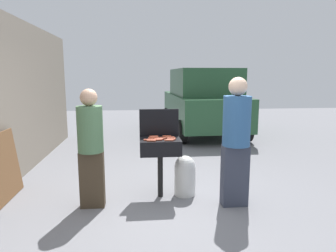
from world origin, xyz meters
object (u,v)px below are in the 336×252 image
object	(u,v)px
person_right	(236,138)
leaning_board	(5,166)
hot_dog_7	(153,138)
hot_dog_12	(159,139)
hot_dog_3	(171,140)
propane_tank	(185,175)
hot_dog_2	(154,137)
hot_dog_11	(169,140)
hot_dog_8	(167,136)
bbq_grill	(160,148)
hot_dog_14	(170,138)
parked_minivan	(202,101)
person_left	(91,144)
hot_dog_9	(151,141)
hot_dog_10	(157,140)
hot_dog_13	(148,140)
hot_dog_1	(154,136)
hot_dog_6	(161,138)
hot_dog_15	(153,139)
hot_dog_5	(172,139)
hot_dog_0	(161,139)
hot_dog_4	(170,137)

from	to	relation	value
person_right	leaning_board	size ratio (longest dim) A/B	1.80
hot_dog_7	hot_dog_12	size ratio (longest dim) A/B	1.00
hot_dog_3	propane_tank	size ratio (longest dim) A/B	0.21
hot_dog_2	person_right	xyz separation A→B (m)	(1.10, -0.49, 0.07)
hot_dog_11	person_right	xyz separation A→B (m)	(0.90, -0.25, 0.07)
hot_dog_8	person_right	size ratio (longest dim) A/B	0.07
bbq_grill	hot_dog_8	bearing A→B (deg)	50.13
hot_dog_11	hot_dog_14	distance (m)	0.18
hot_dog_2	person_right	size ratio (longest dim) A/B	0.07
parked_minivan	hot_dog_12	bearing A→B (deg)	69.86
hot_dog_7	leaning_board	xyz separation A→B (m)	(-2.17, 0.11, -0.41)
hot_dog_11	propane_tank	world-z (taller)	hot_dog_11
person_right	person_left	bearing A→B (deg)	-2.36
leaning_board	hot_dog_8	bearing A→B (deg)	-0.28
hot_dog_8	hot_dog_9	xyz separation A→B (m)	(-0.25, -0.30, 0.00)
hot_dog_3	hot_dog_8	distance (m)	0.26
hot_dog_10	person_left	size ratio (longest dim) A/B	0.08
hot_dog_2	leaning_board	world-z (taller)	leaning_board
hot_dog_12	person_right	bearing A→B (deg)	-17.22
bbq_grill	parked_minivan	size ratio (longest dim) A/B	0.20
hot_dog_9	hot_dog_3	bearing A→B (deg)	8.39
bbq_grill	hot_dog_13	xyz separation A→B (m)	(-0.18, -0.10, 0.15)
hot_dog_8	hot_dog_11	bearing A→B (deg)	-89.79
hot_dog_10	person_left	world-z (taller)	person_left
hot_dog_10	hot_dog_12	size ratio (longest dim) A/B	1.00
hot_dog_10	bbq_grill	bearing A→B (deg)	67.22
hot_dog_8	hot_dog_12	size ratio (longest dim) A/B	1.00
parked_minivan	hot_dog_3	bearing A→B (deg)	71.67
hot_dog_9	leaning_board	world-z (taller)	leaning_board
hot_dog_1	hot_dog_6	world-z (taller)	same
hot_dog_15	leaning_board	distance (m)	2.22
hot_dog_14	hot_dog_12	bearing A→B (deg)	-149.83
hot_dog_13	hot_dog_8	bearing A→B (deg)	38.80
hot_dog_3	hot_dog_12	bearing A→B (deg)	166.56
hot_dog_13	hot_dog_15	distance (m)	0.10
hot_dog_5	hot_dog_7	size ratio (longest dim) A/B	1.00
hot_dog_5	hot_dog_1	bearing A→B (deg)	143.42
hot_dog_0	hot_dog_4	size ratio (longest dim) A/B	1.00
hot_dog_7	hot_dog_8	bearing A→B (deg)	24.62
hot_dog_2	person_right	bearing A→B (deg)	-24.01
hot_dog_3	hot_dog_4	distance (m)	0.17
hot_dog_5	person_right	size ratio (longest dim) A/B	0.07
hot_dog_3	propane_tank	distance (m)	0.65
hot_dog_2	parked_minivan	distance (m)	5.31
hot_dog_9	person_left	xyz separation A→B (m)	(-0.83, -0.10, -0.01)
hot_dog_3	hot_dog_13	bearing A→B (deg)	176.59
hot_dog_14	person_left	world-z (taller)	person_left
hot_dog_2	hot_dog_12	world-z (taller)	same
hot_dog_0	hot_dog_12	xyz separation A→B (m)	(-0.04, -0.05, 0.00)
hot_dog_13	leaning_board	xyz separation A→B (m)	(-2.10, 0.25, -0.41)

